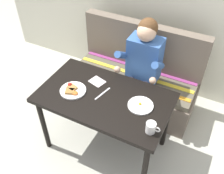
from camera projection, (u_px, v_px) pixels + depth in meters
name	position (u px, v px, depth m)	size (l,w,h in m)	color
ground_plane	(106.00, 144.00, 2.80)	(8.00, 8.00, 0.00)	#B4B3A3
table	(105.00, 103.00, 2.37)	(1.20, 0.70, 0.73)	black
couch	(135.00, 81.00, 3.09)	(1.44, 0.56, 1.00)	#675B4E
person	(142.00, 64.00, 2.66)	(0.45, 0.61, 1.21)	#365EA2
plate_breakfast	(73.00, 90.00, 2.36)	(0.24, 0.24, 0.05)	white
plate_eggs	(140.00, 105.00, 2.22)	(0.22, 0.22, 0.04)	white
coffee_mug	(151.00, 127.00, 1.99)	(0.12, 0.08, 0.09)	white
napkin	(97.00, 82.00, 2.46)	(0.14, 0.11, 0.01)	silver
knife	(103.00, 94.00, 2.34)	(0.01, 0.20, 0.01)	silver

